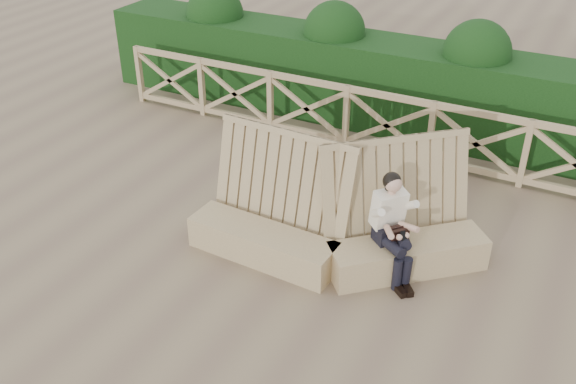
% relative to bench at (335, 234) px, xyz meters
% --- Properties ---
extents(ground, '(60.00, 60.00, 0.00)m').
position_rel_bench_xyz_m(ground, '(-0.42, -0.53, -0.39)').
color(ground, brown).
rests_on(ground, ground).
extents(bench, '(3.56, 1.91, 1.55)m').
position_rel_bench_xyz_m(bench, '(0.00, 0.00, 0.00)').
color(bench, '#967D56').
rests_on(bench, ground).
extents(woman, '(0.77, 0.76, 1.33)m').
position_rel_bench_xyz_m(woman, '(0.69, 0.09, 0.32)').
color(woman, black).
rests_on(woman, ground).
extents(guardrail, '(10.10, 0.09, 1.10)m').
position_rel_bench_xyz_m(guardrail, '(-0.42, 2.97, 0.17)').
color(guardrail, '#967857').
rests_on(guardrail, ground).
extents(hedge, '(12.00, 1.20, 1.50)m').
position_rel_bench_xyz_m(hedge, '(-0.42, 4.17, 0.36)').
color(hedge, black).
rests_on(hedge, ground).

